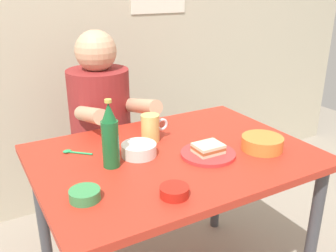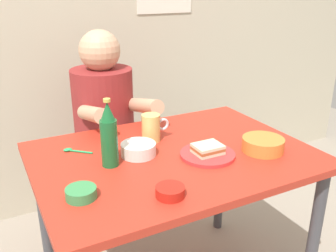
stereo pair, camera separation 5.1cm
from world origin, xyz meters
The scene contains 12 objects.
dining_table centered at (0.00, 0.00, 0.65)m, with size 1.10×0.80×0.74m.
stool centered at (-0.09, 0.63, 0.35)m, with size 0.34×0.34×0.45m.
person_seated centered at (-0.09, 0.62, 0.77)m, with size 0.33×0.56×0.72m.
plate_orange centered at (0.11, -0.09, 0.75)m, with size 0.22×0.22×0.01m, color red.
sandwich centered at (0.11, -0.09, 0.77)m, with size 0.11×0.09×0.04m.
beer_mug centered at (-0.03, 0.16, 0.80)m, with size 0.13×0.08×0.12m.
beer_bottle centered at (-0.26, 0.02, 0.86)m, with size 0.06×0.06×0.26m.
soup_bowl_orange centered at (0.33, -0.15, 0.77)m, with size 0.17×0.17×0.05m.
dip_bowl_green centered at (-0.42, -0.16, 0.76)m, with size 0.10×0.10×0.03m.
sambal_bowl_red centered at (-0.16, -0.28, 0.76)m, with size 0.10×0.10×0.03m.
rice_bowl_white centered at (-0.13, 0.05, 0.77)m, with size 0.14×0.14×0.05m.
spoon centered at (-0.36, 0.20, 0.75)m, with size 0.10×0.09×0.01m.
Camera 1 is at (-0.70, -1.18, 1.39)m, focal length 39.89 mm.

